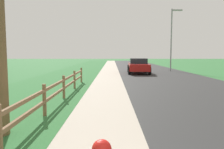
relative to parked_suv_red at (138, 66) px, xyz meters
name	(u,v)px	position (x,y,z in m)	size (l,w,h in m)	color
ground_plane	(118,70)	(-1.82, 4.73, -0.73)	(120.00, 120.00, 0.00)	#306C36
road_asphalt	(145,69)	(1.68, 6.73, -0.73)	(7.00, 66.00, 0.01)	#2E2E2E
curb_concrete	(94,69)	(-4.82, 6.73, -0.73)	(6.00, 66.00, 0.01)	#B5A898
grass_verge	(82,69)	(-6.32, 6.73, -0.72)	(5.00, 66.00, 0.00)	#306C36
rail_fence	(55,90)	(-4.54, -13.21, -0.17)	(0.11, 13.07, 0.96)	brown
parked_suv_red	(138,66)	(0.00, 0.00, 0.00)	(2.20, 4.41, 1.43)	maroon
street_lamp	(172,35)	(3.95, 2.79, 3.20)	(1.17, 0.20, 6.65)	gray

